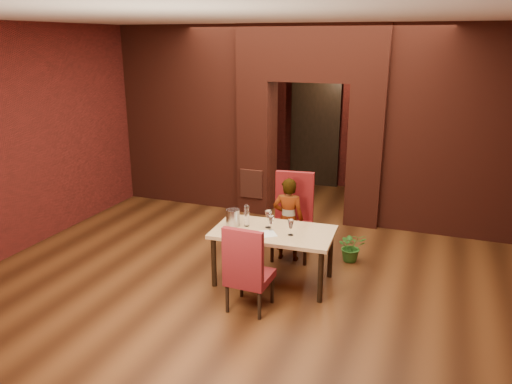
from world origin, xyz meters
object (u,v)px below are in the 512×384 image
Objects in this scene: chair_far at (292,217)px; chair_near at (250,267)px; wine_glass_b at (271,223)px; wine_bucket at (233,218)px; wine_glass_c at (291,228)px; person_seated at (288,219)px; water_bottle at (247,215)px; potted_plant at (352,246)px; wine_glass_a at (268,219)px; dining_table at (273,256)px.

chair_far is 1.16× the size of chair_near.
wine_bucket reaches higher than wine_glass_b.
wine_glass_c is at bearing -81.81° from chair_far.
chair_near is 1.43m from person_seated.
potted_plant is (1.19, 0.94, -0.62)m from water_bottle.
water_bottle is at bearing -170.92° from wine_glass_a.
dining_table is at bearing 20.02° from wine_glass_b.
water_bottle is (-0.34, -0.69, 0.25)m from person_seated.
wine_glass_c is 0.46× the size of potted_plant.
chair_far is 6.31× the size of wine_glass_b.
water_bottle reaches higher than wine_glass_a.
dining_table is 7.86× the size of wine_glass_b.
wine_glass_c is at bearing -9.13° from water_bottle.
wine_bucket is at bearing -143.60° from potted_plant.
wine_glass_b is at bearing -5.68° from water_bottle.
chair_far is 5.46× the size of wine_bucket.
wine_bucket is at bearing -177.71° from wine_glass_b.
wine_glass_a is at bearing 157.04° from wine_glass_c.
dining_table is 0.73m from chair_near.
wine_glass_b is at bearing 166.68° from wine_glass_c.
wine_glass_b is at bearing -131.00° from potted_plant.
chair_far is at bearing -89.36° from chair_near.
wine_glass_a is 1.19× the size of wine_glass_b.
person_seated is (-0.03, 0.72, 0.24)m from dining_table.
wine_bucket is (-0.50, -0.02, 0.01)m from wine_glass_b.
person_seated is 0.96m from potted_plant.
potted_plant is at bearing 61.09° from wine_glass_c.
wine_bucket is at bearing 176.71° from wine_glass_c.
wine_bucket is 0.18m from water_bottle.
water_bottle is (-0.33, 0.73, 0.32)m from chair_near.
person_seated is 5.99× the size of wine_glass_c.
wine_glass_c reaches higher than wine_glass_b.
wine_glass_c is (0.27, -0.06, 0.00)m from wine_glass_b.
chair_near is 5.46× the size of wine_glass_b.
water_bottle is (0.16, 0.05, 0.04)m from wine_bucket.
chair_far is 1.01× the size of person_seated.
wine_bucket reaches higher than wine_glass_c.
wine_glass_a reaches higher than wine_glass_c.
dining_table is 6.80× the size of wine_bucket.
chair_far is 2.76× the size of potted_plant.
chair_near is 0.83m from wine_glass_a.
wine_glass_c reaches higher than dining_table.
chair_far reaches higher than wine_glass_b.
chair_far is at bearing 83.22° from wine_glass_a.
chair_far is at bearing -168.40° from potted_plant.
potted_plant is at bearing 38.43° from water_bottle.
chair_far is at bearing -115.03° from person_seated.
person_seated is at bearing 84.70° from wine_glass_a.
dining_table is at bearing -91.00° from chair_near.
chair_far is at bearing 64.85° from water_bottle.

